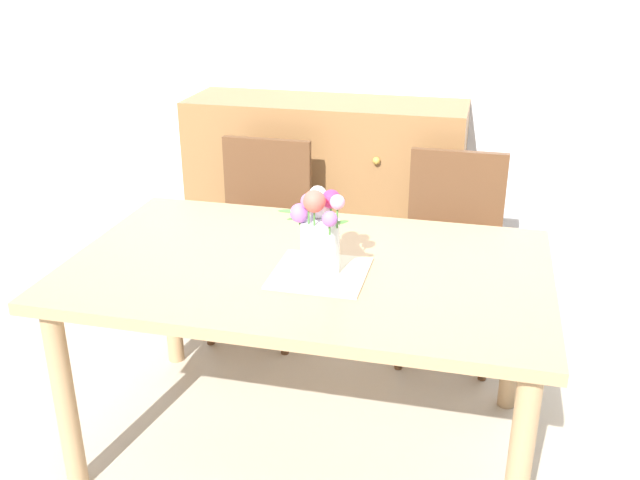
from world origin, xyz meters
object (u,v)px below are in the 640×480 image
Objects in this scene: dresser at (325,196)px; flower_vase at (319,231)px; chair_right at (452,241)px; chair_left at (261,224)px; dining_table at (308,286)px.

dresser is 4.79× the size of flower_vase.
chair_right is 0.64× the size of dresser.
chair_right is at bearing -36.02° from dresser.
flower_vase reaches higher than dresser.
chair_left is 0.64× the size of dresser.
dining_table is at bearing 117.93° from chair_left.
chair_left is at bearing -110.82° from dresser.
chair_right is (0.88, 0.00, 0.00)m from chair_left.
chair_right is (0.44, 0.83, -0.13)m from dining_table.
chair_left is 0.88m from chair_right.
flower_vase is (0.31, -1.40, 0.39)m from dresser.
dresser is at bearing 100.61° from dining_table.
dining_table is 0.95m from chair_left.
chair_left is at bearing 0.00° from chair_right.
dining_table is 1.36m from dresser.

